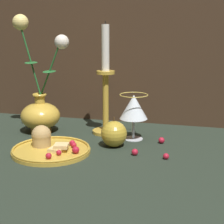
{
  "coord_description": "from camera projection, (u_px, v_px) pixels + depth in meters",
  "views": [
    {
      "loc": [
        0.35,
        -1.02,
        0.36
      ],
      "look_at": [
        0.08,
        0.02,
        0.1
      ],
      "focal_mm": 60.0,
      "sensor_mm": 36.0,
      "label": 1
    }
  ],
  "objects": [
    {
      "name": "berry_front_center",
      "position": [
        135.0,
        152.0,
        1.03
      ],
      "size": [
        0.02,
        0.02,
        0.02
      ],
      "primitive_type": "sphere",
      "color": "#AD192D",
      "rests_on": "ground_plane"
    },
    {
      "name": "berry_near_plate",
      "position": [
        166.0,
        156.0,
        1.0
      ],
      "size": [
        0.02,
        0.02,
        0.02
      ],
      "primitive_type": "sphere",
      "color": "#AD192D",
      "rests_on": "ground_plane"
    },
    {
      "name": "ground_plane",
      "position": [
        86.0,
        144.0,
        1.13
      ],
      "size": [
        2.4,
        2.4,
        0.0
      ],
      "primitive_type": "plane",
      "color": "#232D23",
      "rests_on": "ground"
    },
    {
      "name": "plate_with_pastries",
      "position": [
        49.0,
        147.0,
        1.05
      ],
      "size": [
        0.22,
        0.22,
        0.07
      ],
      "color": "gold",
      "rests_on": "ground_plane"
    },
    {
      "name": "wine_glass",
      "position": [
        134.0,
        108.0,
        1.15
      ],
      "size": [
        0.09,
        0.09,
        0.14
      ],
      "color": "silver",
      "rests_on": "ground_plane"
    },
    {
      "name": "apple_beside_vase",
      "position": [
        114.0,
        134.0,
        1.1
      ],
      "size": [
        0.08,
        0.08,
        0.09
      ],
      "color": "#B2932D",
      "rests_on": "ground_plane"
    },
    {
      "name": "candlestick",
      "position": [
        106.0,
        90.0,
        1.21
      ],
      "size": [
        0.09,
        0.09,
        0.36
      ],
      "color": "gold",
      "rests_on": "ground_plane"
    },
    {
      "name": "vase",
      "position": [
        40.0,
        105.0,
        1.23
      ],
      "size": [
        0.19,
        0.13,
        0.38
      ],
      "color": "gold",
      "rests_on": "ground_plane"
    },
    {
      "name": "berry_by_glass_stem",
      "position": [
        161.0,
        140.0,
        1.13
      ],
      "size": [
        0.02,
        0.02,
        0.02
      ],
      "primitive_type": "sphere",
      "color": "#AD192D",
      "rests_on": "ground_plane"
    }
  ]
}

